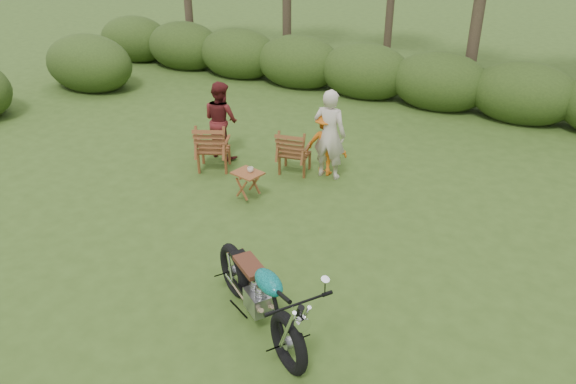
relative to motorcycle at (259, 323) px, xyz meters
The scene contains 9 objects.
ground 0.33m from the motorcycle, 121.17° to the left, with size 80.00×80.00×0.00m, color #304818.
motorcycle is the anchor object (origin of this frame).
lawn_chair_right 4.43m from the motorcycle, 111.53° to the left, with size 0.63×0.63×0.91m, color #5A3316, non-canonical shape.
lawn_chair_left 4.68m from the motorcycle, 131.46° to the left, with size 0.67×0.67×0.98m, color brown, non-canonical shape.
side_table 3.33m from the motorcycle, 123.90° to the left, with size 0.50×0.42×0.52m, color brown, non-canonical shape.
cup 3.39m from the motorcycle, 123.01° to the left, with size 0.11×0.11×0.09m, color beige.
adult_a 4.36m from the motorcycle, 102.82° to the left, with size 0.63×0.42×1.74m, color beige.
adult_b 5.27m from the motorcycle, 128.83° to the left, with size 0.77×0.60×1.58m, color #571919.
child 4.47m from the motorcycle, 103.80° to the left, with size 0.82×0.47×1.27m, color #C55C12.
Camera 1 is at (3.08, -4.99, 4.83)m, focal length 35.00 mm.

